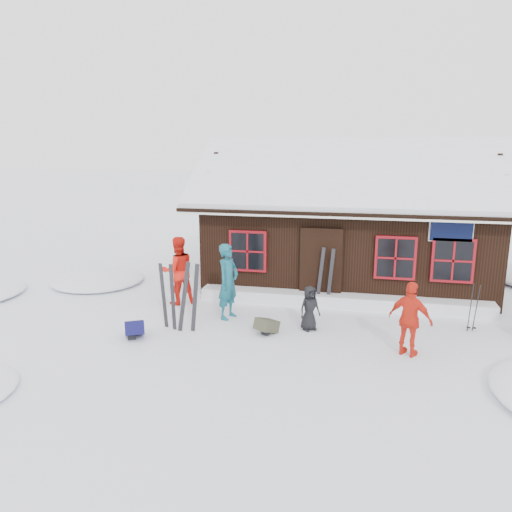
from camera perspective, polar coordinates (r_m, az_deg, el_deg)
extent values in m
plane|color=white|center=(11.52, 1.72, -8.83)|extent=(120.00, 120.00, 0.00)
cube|color=black|center=(15.82, 10.39, 1.74)|extent=(8.00, 5.00, 2.50)
cube|color=black|center=(14.09, 10.54, 9.00)|extent=(8.90, 3.14, 1.88)
cube|color=black|center=(17.03, 10.85, 9.64)|extent=(8.90, 3.14, 1.88)
cube|color=white|center=(14.08, 10.56, 9.56)|extent=(8.72, 3.07, 1.86)
cube|color=white|center=(17.02, 10.87, 10.11)|extent=(8.72, 3.07, 1.86)
cube|color=white|center=(15.53, 10.85, 12.55)|extent=(8.81, 0.22, 0.14)
cube|color=silver|center=(12.71, 10.17, 4.65)|extent=(8.90, 0.10, 0.20)
cube|color=black|center=(13.42, 7.43, -1.26)|extent=(1.00, 0.10, 2.00)
cube|color=black|center=(13.30, 21.44, 2.88)|extent=(1.00, 0.06, 0.60)
cube|color=maroon|center=(13.62, -0.94, 0.58)|extent=(1.04, 0.10, 1.14)
cube|color=black|center=(13.59, -0.98, 0.54)|extent=(0.90, 0.04, 1.00)
cube|color=maroon|center=(13.32, 15.63, -0.20)|extent=(1.04, 0.10, 1.14)
cube|color=black|center=(13.28, 15.64, -0.24)|extent=(0.90, 0.04, 1.00)
cube|color=maroon|center=(13.49, 21.57, -0.48)|extent=(1.04, 0.10, 1.14)
cube|color=black|center=(13.45, 21.60, -0.52)|extent=(0.90, 0.04, 1.00)
cube|color=white|center=(13.42, 9.81, -5.01)|extent=(7.60, 0.60, 0.35)
ellipsoid|color=white|center=(16.23, -17.59, -2.91)|extent=(2.80, 2.80, 0.34)
imported|color=#145462|center=(12.22, -3.20, -2.92)|extent=(0.63, 0.79, 1.87)
imported|color=red|center=(13.46, -8.91, -1.64)|extent=(1.13, 1.08, 1.83)
imported|color=red|center=(10.59, 17.22, -6.93)|extent=(0.98, 0.76, 1.55)
imported|color=black|center=(11.61, 6.14, -5.95)|extent=(0.61, 0.58, 1.05)
cube|color=black|center=(11.52, -8.23, -4.74)|extent=(0.33, 0.12, 1.69)
cube|color=black|center=(11.40, -6.99, -4.90)|extent=(0.30, 0.18, 1.69)
cube|color=black|center=(11.84, -10.52, -4.58)|extent=(0.18, 0.06, 1.60)
cube|color=black|center=(11.69, -9.50, -4.77)|extent=(0.16, 0.11, 1.60)
cube|color=black|center=(13.25, 7.35, -2.49)|extent=(0.24, 0.09, 1.64)
cube|color=black|center=(13.20, 8.49, -2.58)|extent=(0.22, 0.12, 1.64)
cylinder|color=black|center=(12.48, 23.29, -5.52)|extent=(0.08, 0.10, 1.17)
cylinder|color=black|center=(12.51, 23.86, -5.53)|extent=(0.08, 0.10, 1.17)
cube|color=#110F43|center=(11.57, -13.71, -8.31)|extent=(0.62, 0.68, 0.30)
cube|color=#3D3C2B|center=(11.46, 1.22, -8.22)|extent=(0.57, 0.61, 0.27)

